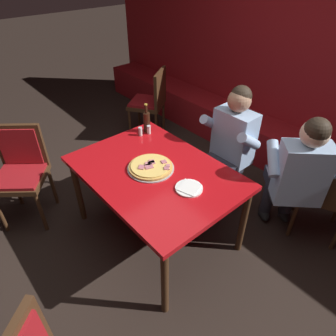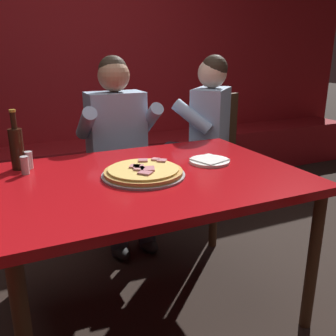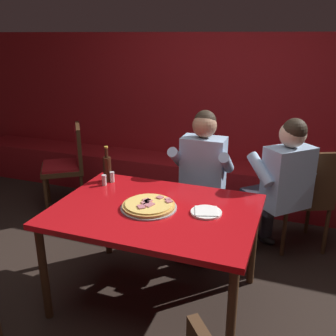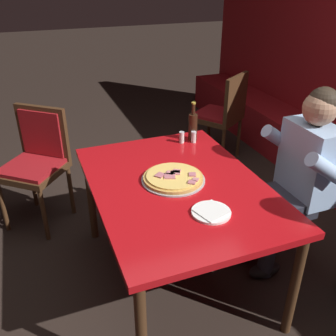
# 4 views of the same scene
# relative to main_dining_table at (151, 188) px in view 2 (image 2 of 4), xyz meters

# --- Properties ---
(ground_plane) EXTENTS (24.00, 24.00, 0.00)m
(ground_plane) POSITION_rel_main_dining_table_xyz_m (0.00, 0.00, -0.68)
(ground_plane) COLOR black
(booth_wall_panel) EXTENTS (6.80, 0.16, 1.90)m
(booth_wall_panel) POSITION_rel_main_dining_table_xyz_m (0.00, 2.18, 0.27)
(booth_wall_panel) COLOR maroon
(booth_wall_panel) RESTS_ON ground_plane
(booth_bench) EXTENTS (6.46, 0.48, 0.46)m
(booth_bench) POSITION_rel_main_dining_table_xyz_m (0.00, 1.86, -0.45)
(booth_bench) COLOR maroon
(booth_bench) RESTS_ON ground_plane
(main_dining_table) EXTENTS (1.39, 1.00, 0.75)m
(main_dining_table) POSITION_rel_main_dining_table_xyz_m (0.00, 0.00, 0.00)
(main_dining_table) COLOR #422816
(main_dining_table) RESTS_ON ground_plane
(pizza) EXTENTS (0.39, 0.39, 0.05)m
(pizza) POSITION_rel_main_dining_table_xyz_m (-0.04, -0.01, 0.09)
(pizza) COLOR #9E9EA3
(pizza) RESTS_ON main_dining_table
(plate_white_paper) EXTENTS (0.21, 0.21, 0.02)m
(plate_white_paper) POSITION_rel_main_dining_table_xyz_m (0.35, 0.05, 0.08)
(plate_white_paper) COLOR white
(plate_white_paper) RESTS_ON main_dining_table
(beer_bottle) EXTENTS (0.07, 0.07, 0.29)m
(beer_bottle) POSITION_rel_main_dining_table_xyz_m (-0.55, 0.35, 0.18)
(beer_bottle) COLOR black
(beer_bottle) RESTS_ON main_dining_table
(shaker_black_pepper) EXTENTS (0.04, 0.04, 0.09)m
(shaker_black_pepper) POSITION_rel_main_dining_table_xyz_m (-0.51, 0.34, 0.11)
(shaker_black_pepper) COLOR silver
(shaker_black_pepper) RESTS_ON main_dining_table
(shaker_oregano) EXTENTS (0.04, 0.04, 0.09)m
(shaker_oregano) POSITION_rel_main_dining_table_xyz_m (-0.53, 0.25, 0.11)
(shaker_oregano) COLOR silver
(shaker_oregano) RESTS_ON main_dining_table
(diner_seated_blue_shirt) EXTENTS (0.53, 0.53, 1.27)m
(diner_seated_blue_shirt) POSITION_rel_main_dining_table_xyz_m (0.11, 0.79, 0.03)
(diner_seated_blue_shirt) COLOR black
(diner_seated_blue_shirt) RESTS_ON ground_plane
(dining_chair_far_right) EXTENTS (0.58, 0.58, 0.96)m
(dining_chair_far_right) POSITION_rel_main_dining_table_xyz_m (0.98, 1.11, -0.11)
(dining_chair_far_right) COLOR #422816
(dining_chair_far_right) RESTS_ON ground_plane
(diner_standing_companion) EXTENTS (0.64, 0.64, 1.27)m
(diner_standing_companion) POSITION_rel_main_dining_table_xyz_m (0.77, 0.89, 0.03)
(diner_standing_companion) COLOR black
(diner_standing_companion) RESTS_ON ground_plane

